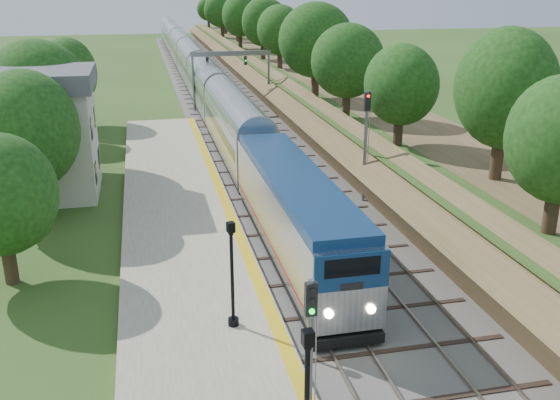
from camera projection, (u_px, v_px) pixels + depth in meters
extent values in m
cube|color=#4C4944|center=(222.00, 101.00, 71.13)|extent=(9.50, 170.00, 0.12)
cube|color=gray|center=(198.00, 101.00, 70.53)|extent=(0.08, 170.00, 0.16)
cube|color=gray|center=(210.00, 101.00, 70.82)|extent=(0.08, 170.00, 0.16)
cube|color=gray|center=(233.00, 100.00, 71.34)|extent=(0.08, 170.00, 0.16)
cube|color=gray|center=(245.00, 99.00, 71.64)|extent=(0.08, 170.00, 0.16)
cube|color=gray|center=(191.00, 273.00, 29.11)|extent=(6.40, 68.00, 0.38)
cube|color=gold|center=(251.00, 264.00, 29.63)|extent=(0.55, 68.00, 0.01)
cube|color=brown|center=(302.00, 86.00, 72.59)|extent=(9.00, 170.00, 3.00)
cube|color=brown|center=(270.00, 89.00, 71.86)|extent=(4.47, 170.00, 4.54)
cylinder|color=#332316|center=(290.00, 62.00, 71.35)|extent=(0.60, 0.60, 2.62)
sphere|color=#12350E|center=(290.00, 30.00, 70.16)|extent=(5.70, 5.70, 5.70)
cylinder|color=#332316|center=(229.00, 30.00, 117.37)|extent=(0.60, 0.60, 2.62)
sphere|color=#12350E|center=(228.00, 10.00, 116.19)|extent=(5.70, 5.70, 5.70)
cube|color=beige|center=(29.00, 144.00, 39.13)|extent=(8.00, 6.00, 6.80)
cube|color=#53565B|center=(20.00, 80.00, 37.80)|extent=(8.60, 6.60, 1.20)
cube|color=black|center=(96.00, 173.00, 38.82)|extent=(0.05, 1.10, 1.30)
cube|color=black|center=(99.00, 158.00, 42.14)|extent=(0.05, 1.10, 1.30)
cube|color=black|center=(91.00, 129.00, 37.89)|extent=(0.05, 1.10, 1.30)
cube|color=black|center=(95.00, 117.00, 41.21)|extent=(0.05, 1.10, 1.30)
cylinder|color=slate|center=(193.00, 82.00, 64.80)|extent=(0.24, 0.24, 6.20)
cylinder|color=slate|center=(269.00, 80.00, 66.43)|extent=(0.24, 0.24, 6.20)
cube|color=slate|center=(231.00, 53.00, 64.67)|extent=(8.40, 0.25, 0.50)
cube|color=black|center=(207.00, 62.00, 64.27)|extent=(0.30, 0.20, 0.90)
cube|color=black|center=(246.00, 61.00, 65.08)|extent=(0.30, 0.20, 0.90)
cylinder|color=#332316|center=(59.00, 195.00, 36.58)|extent=(0.60, 0.60, 2.45)
sphere|color=#12350E|center=(52.00, 140.00, 35.47)|extent=(5.32, 5.32, 5.32)
cylinder|color=#332316|center=(81.00, 133.00, 51.31)|extent=(0.60, 0.60, 2.45)
sphere|color=#12350E|center=(76.00, 93.00, 50.20)|extent=(5.32, 5.32, 5.32)
cube|color=black|center=(294.00, 248.00, 30.91)|extent=(2.61, 16.35, 0.57)
cube|color=#B7BAC1|center=(294.00, 213.00, 30.28)|extent=(2.84, 17.03, 3.22)
cube|color=navy|center=(295.00, 177.00, 29.67)|extent=(2.72, 16.35, 0.42)
cube|color=navy|center=(352.00, 272.00, 22.11)|extent=(2.81, 0.10, 1.42)
cube|color=black|center=(353.00, 267.00, 22.01)|extent=(2.08, 0.06, 0.71)
cube|color=maroon|center=(294.00, 233.00, 30.64)|extent=(2.86, 16.69, 0.09)
cube|color=#B7BAC1|center=(236.00, 133.00, 47.49)|extent=(2.84, 18.92, 3.69)
cube|color=#B7BAC1|center=(208.00, 91.00, 65.46)|extent=(2.84, 18.92, 3.69)
cube|color=#B7BAC1|center=(192.00, 67.00, 83.43)|extent=(2.84, 18.92, 3.69)
cube|color=#B7BAC1|center=(182.00, 52.00, 101.40)|extent=(2.84, 18.92, 3.69)
cube|color=#B7BAC1|center=(174.00, 41.00, 119.37)|extent=(2.84, 18.92, 3.69)
cube|color=#B7BAC1|center=(169.00, 33.00, 137.34)|extent=(2.84, 18.92, 3.69)
cube|color=black|center=(308.00, 338.00, 15.48)|extent=(0.31, 0.31, 0.41)
cube|color=silver|center=(308.00, 338.00, 15.48)|extent=(0.22, 0.22, 0.31)
cylinder|color=black|center=(233.00, 322.00, 24.35)|extent=(0.43, 0.43, 0.29)
cylinder|color=black|center=(232.00, 278.00, 23.72)|extent=(0.14, 0.14, 3.78)
cube|color=black|center=(231.00, 227.00, 23.02)|extent=(0.33, 0.33, 0.39)
cube|color=silver|center=(231.00, 227.00, 23.02)|extent=(0.24, 0.24, 0.29)
cylinder|color=slate|center=(310.00, 369.00, 17.01)|extent=(0.17, 0.17, 5.43)
cube|color=black|center=(311.00, 299.00, 16.30)|extent=(0.32, 0.21, 0.94)
cylinder|color=#0CE526|center=(312.00, 301.00, 16.18)|extent=(0.15, 0.06, 0.15)
cylinder|color=slate|center=(365.00, 147.00, 37.86)|extent=(0.20, 0.20, 6.87)
cube|color=black|center=(367.00, 102.00, 36.94)|extent=(0.38, 0.24, 1.11)
cylinder|color=#FF0C0C|center=(368.00, 102.00, 36.81)|extent=(0.18, 0.07, 0.18)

